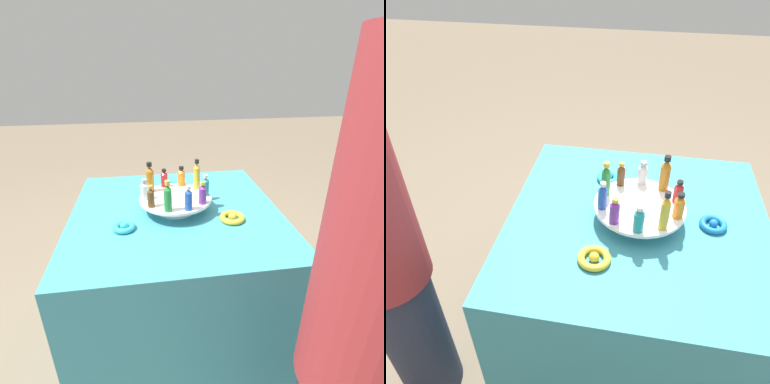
# 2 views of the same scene
# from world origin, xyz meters

# --- Properties ---
(ground_plane) EXTENTS (12.00, 12.00, 0.00)m
(ground_plane) POSITION_xyz_m (0.00, 0.00, 0.00)
(ground_plane) COLOR #756651
(party_table) EXTENTS (0.96, 0.96, 0.77)m
(party_table) POSITION_xyz_m (0.00, 0.00, 0.38)
(party_table) COLOR teal
(party_table) RESTS_ON ground_plane
(display_stand) EXTENTS (0.33, 0.33, 0.07)m
(display_stand) POSITION_xyz_m (0.00, 0.00, 0.81)
(display_stand) COLOR white
(display_stand) RESTS_ON party_table
(bottle_blue) EXTENTS (0.03, 0.03, 0.11)m
(bottle_blue) POSITION_xyz_m (-0.13, -0.04, 0.88)
(bottle_blue) COLOR #234CAD
(bottle_blue) RESTS_ON display_stand
(bottle_purple) EXTENTS (0.03, 0.03, 0.10)m
(bottle_purple) POSITION_xyz_m (-0.08, -0.11, 0.88)
(bottle_purple) COLOR #702D93
(bottle_purple) RESTS_ON display_stand
(bottle_teal) EXTENTS (0.04, 0.04, 0.10)m
(bottle_teal) POSITION_xyz_m (-0.00, -0.14, 0.88)
(bottle_teal) COLOR teal
(bottle_teal) RESTS_ON display_stand
(bottle_gold) EXTENTS (0.03, 0.03, 0.15)m
(bottle_gold) POSITION_xyz_m (0.08, -0.11, 0.90)
(bottle_gold) COLOR gold
(bottle_gold) RESTS_ON display_stand
(bottle_orange) EXTENTS (0.04, 0.04, 0.10)m
(bottle_orange) POSITION_xyz_m (0.13, -0.04, 0.88)
(bottle_orange) COLOR orange
(bottle_orange) RESTS_ON display_stand
(bottle_red) EXTENTS (0.03, 0.03, 0.09)m
(bottle_red) POSITION_xyz_m (0.13, 0.04, 0.88)
(bottle_red) COLOR #B21E23
(bottle_red) RESTS_ON display_stand
(bottle_amber) EXTENTS (0.04, 0.04, 0.14)m
(bottle_amber) POSITION_xyz_m (0.08, 0.11, 0.90)
(bottle_amber) COLOR #AD6B19
(bottle_amber) RESTS_ON display_stand
(bottle_clear) EXTENTS (0.04, 0.04, 0.10)m
(bottle_clear) POSITION_xyz_m (0.00, 0.14, 0.88)
(bottle_clear) COLOR silver
(bottle_clear) RESTS_ON display_stand
(bottle_brown) EXTENTS (0.03, 0.03, 0.10)m
(bottle_brown) POSITION_xyz_m (-0.08, 0.11, 0.88)
(bottle_brown) COLOR brown
(bottle_brown) RESTS_ON display_stand
(bottle_green) EXTENTS (0.03, 0.03, 0.14)m
(bottle_green) POSITION_xyz_m (-0.13, 0.04, 0.90)
(bottle_green) COLOR #288438
(bottle_green) RESTS_ON display_stand
(ribbon_bow_gold) EXTENTS (0.11, 0.11, 0.03)m
(ribbon_bow_gold) POSITION_xyz_m (-0.13, -0.24, 0.78)
(ribbon_bow_gold) COLOR gold
(ribbon_bow_gold) RESTS_ON party_table
(ribbon_bow_blue) EXTENTS (0.10, 0.10, 0.03)m
(ribbon_bow_blue) POSITION_xyz_m (0.27, 0.01, 0.78)
(ribbon_bow_blue) COLOR blue
(ribbon_bow_blue) RESTS_ON party_table
(ribbon_bow_teal) EXTENTS (0.09, 0.09, 0.03)m
(ribbon_bow_teal) POSITION_xyz_m (-0.14, 0.23, 0.78)
(ribbon_bow_teal) COLOR #2DB7CC
(ribbon_bow_teal) RESTS_ON party_table
(person_figure) EXTENTS (0.28, 0.28, 1.64)m
(person_figure) POSITION_xyz_m (-0.81, -0.36, 0.83)
(person_figure) COLOR #282D42
(person_figure) RESTS_ON ground_plane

